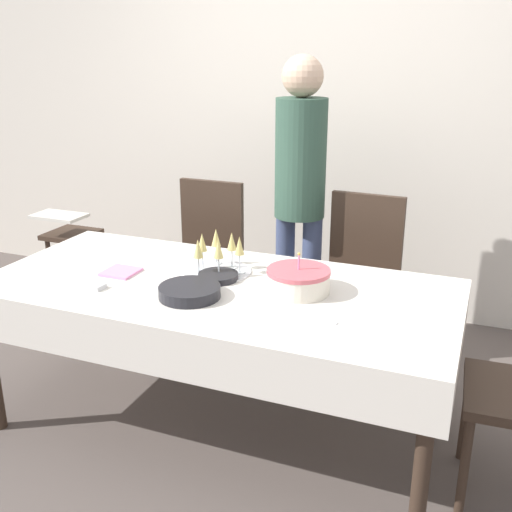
# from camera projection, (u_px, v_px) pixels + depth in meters

# --- Properties ---
(ground_plane) EXTENTS (12.00, 12.00, 0.00)m
(ground_plane) POSITION_uv_depth(u_px,v_px,m) (220.00, 425.00, 2.86)
(ground_plane) COLOR #564C47
(wall_back) EXTENTS (8.00, 0.05, 2.70)m
(wall_back) POSITION_uv_depth(u_px,v_px,m) (324.00, 107.00, 3.87)
(wall_back) COLOR silver
(wall_back) RESTS_ON ground_plane
(dining_table) EXTENTS (2.08, 0.95, 0.72)m
(dining_table) POSITION_uv_depth(u_px,v_px,m) (217.00, 305.00, 2.66)
(dining_table) COLOR silver
(dining_table) RESTS_ON ground_plane
(dining_chair_far_left) EXTENTS (0.42, 0.42, 0.97)m
(dining_chair_far_left) POSITION_uv_depth(u_px,v_px,m) (205.00, 256.00, 3.55)
(dining_chair_far_left) COLOR #38281E
(dining_chair_far_left) RESTS_ON ground_plane
(dining_chair_far_right) EXTENTS (0.44, 0.44, 0.97)m
(dining_chair_far_right) POSITION_uv_depth(u_px,v_px,m) (359.00, 277.00, 3.22)
(dining_chair_far_right) COLOR #38281E
(dining_chair_far_right) RESTS_ON ground_plane
(birthday_cake) EXTENTS (0.27, 0.27, 0.18)m
(birthday_cake) POSITION_uv_depth(u_px,v_px,m) (298.00, 281.00, 2.53)
(birthday_cake) COLOR silver
(birthday_cake) RESTS_ON dining_table
(champagne_tray) EXTENTS (0.32, 0.32, 0.18)m
(champagne_tray) POSITION_uv_depth(u_px,v_px,m) (218.00, 255.00, 2.75)
(champagne_tray) COLOR silver
(champagne_tray) RESTS_ON dining_table
(plate_stack_main) EXTENTS (0.26, 0.26, 0.05)m
(plate_stack_main) POSITION_uv_depth(u_px,v_px,m) (190.00, 292.00, 2.48)
(plate_stack_main) COLOR black
(plate_stack_main) RESTS_ON dining_table
(plate_stack_dessert) EXTENTS (0.18, 0.18, 0.03)m
(plate_stack_dessert) POSITION_uv_depth(u_px,v_px,m) (218.00, 276.00, 2.68)
(plate_stack_dessert) COLOR black
(plate_stack_dessert) RESTS_ON dining_table
(cake_knife) EXTENTS (0.29, 0.10, 0.00)m
(cake_knife) POSITION_uv_depth(u_px,v_px,m) (304.00, 314.00, 2.33)
(cake_knife) COLOR silver
(cake_knife) RESTS_ON dining_table
(fork_pile) EXTENTS (0.18, 0.08, 0.02)m
(fork_pile) POSITION_uv_depth(u_px,v_px,m) (87.00, 284.00, 2.60)
(fork_pile) COLOR silver
(fork_pile) RESTS_ON dining_table
(napkin_pile) EXTENTS (0.15, 0.15, 0.01)m
(napkin_pile) POSITION_uv_depth(u_px,v_px,m) (121.00, 272.00, 2.76)
(napkin_pile) COLOR pink
(napkin_pile) RESTS_ON dining_table
(person_standing) EXTENTS (0.28, 0.28, 1.68)m
(person_standing) POSITION_uv_depth(u_px,v_px,m) (300.00, 181.00, 3.29)
(person_standing) COLOR #3F4C72
(person_standing) RESTS_ON ground_plane
(high_chair) EXTENTS (0.33, 0.35, 0.71)m
(high_chair) POSITION_uv_depth(u_px,v_px,m) (70.00, 245.00, 3.94)
(high_chair) COLOR #38281E
(high_chair) RESTS_ON ground_plane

